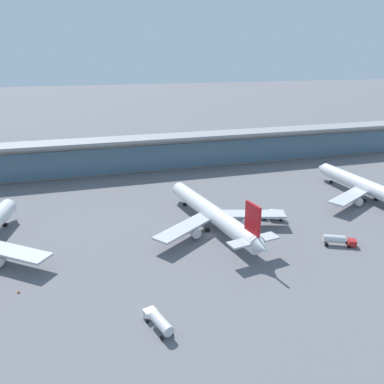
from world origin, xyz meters
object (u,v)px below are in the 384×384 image
at_px(airliner_centre_stand, 213,214).
at_px(safety_cone_bravo, 19,292).
at_px(airliner_right_stand, 369,188).
at_px(service_truck_under_wing_blue, 273,215).
at_px(service_truck_by_tail_red, 338,240).
at_px(service_truck_near_nose_white, 159,321).

bearing_deg(airliner_centre_stand, safety_cone_bravo, -159.87).
height_order(airliner_centre_stand, safety_cone_bravo, airliner_centre_stand).
relative_size(airliner_centre_stand, airliner_right_stand, 1.00).
xyz_separation_m(airliner_centre_stand, airliner_right_stand, (60.73, 6.37, 0.00)).
bearing_deg(airliner_centre_stand, airliner_right_stand, 5.99).
distance_m(service_truck_under_wing_blue, safety_cone_bravo, 74.74).
bearing_deg(airliner_centre_stand, service_truck_by_tail_red, -34.81).
relative_size(airliner_centre_stand, service_truck_near_nose_white, 6.26).
height_order(service_truck_under_wing_blue, service_truck_by_tail_red, service_truck_under_wing_blue).
bearing_deg(service_truck_near_nose_white, airliner_centre_stand, 57.62).
height_order(airliner_centre_stand, service_truck_by_tail_red, airliner_centre_stand).
bearing_deg(service_truck_by_tail_red, safety_cone_bravo, 179.24).
xyz_separation_m(service_truck_near_nose_white, service_truck_by_tail_red, (53.62, 19.04, 0.00)).
height_order(service_truck_near_nose_white, safety_cone_bravo, service_truck_near_nose_white).
bearing_deg(service_truck_under_wing_blue, airliner_centre_stand, -178.54).
bearing_deg(service_truck_under_wing_blue, safety_cone_bravo, -164.87).
height_order(service_truck_near_nose_white, service_truck_under_wing_blue, service_truck_under_wing_blue).
xyz_separation_m(service_truck_near_nose_white, safety_cone_bravo, (-26.99, 20.11, -1.39)).
bearing_deg(service_truck_by_tail_red, airliner_right_stand, 39.63).
relative_size(service_truck_under_wing_blue, safety_cone_bravo, 10.74).
bearing_deg(airliner_centre_stand, service_truck_under_wing_blue, 1.46).
relative_size(service_truck_near_nose_white, service_truck_by_tail_red, 1.02).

